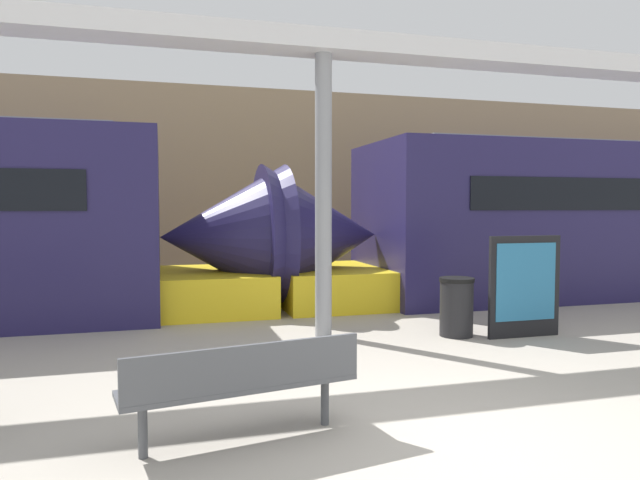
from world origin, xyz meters
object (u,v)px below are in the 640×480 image
(bench_near, at_px, (243,380))
(trash_bin, at_px, (456,307))
(poster_board, at_px, (525,286))
(support_column_near, at_px, (323,197))

(bench_near, bearing_deg, trash_bin, 29.93)
(bench_near, xyz_separation_m, trash_bin, (3.46, 2.91, -0.08))
(bench_near, height_order, poster_board, poster_board)
(bench_near, relative_size, support_column_near, 0.48)
(poster_board, bearing_deg, trash_bin, 159.78)
(bench_near, height_order, support_column_near, support_column_near)
(poster_board, distance_m, support_column_near, 3.12)
(trash_bin, distance_m, poster_board, 0.99)
(trash_bin, bearing_deg, poster_board, -20.22)
(support_column_near, bearing_deg, poster_board, -17.11)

